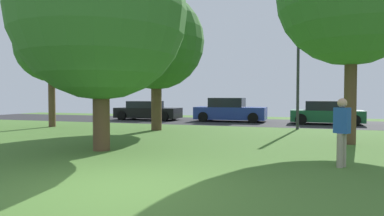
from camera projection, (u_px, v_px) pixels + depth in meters
name	position (u px, v px, depth m)	size (l,w,h in m)	color
ground_plane	(112.00, 187.00, 6.07)	(44.00, 44.00, 0.00)	#47702D
road_strip	(249.00, 122.00, 21.24)	(44.00, 6.40, 0.01)	#28282B
oak_tree_left	(156.00, 42.00, 16.12)	(4.64, 4.64, 6.61)	brown
oak_tree_center	(51.00, 47.00, 17.93)	(3.70, 3.70, 6.14)	brown
maple_tree_far	(100.00, 13.00, 10.06)	(5.24, 5.24, 6.78)	brown
person_catcher	(342.00, 129.00, 7.76)	(0.39, 0.35, 1.60)	gray
parked_car_black	(147.00, 111.00, 23.37)	(4.51, 1.99, 1.31)	black
parked_car_blue	(230.00, 111.00, 21.81)	(4.55, 2.06, 1.54)	#233893
parked_car_green	(325.00, 114.00, 19.74)	(4.00, 2.10, 1.37)	#195633
street_lamp_post	(298.00, 84.00, 16.61)	(0.14, 0.14, 4.50)	#2D2D33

